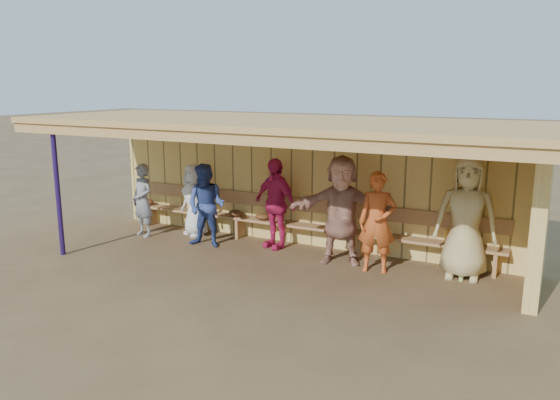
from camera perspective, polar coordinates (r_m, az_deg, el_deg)
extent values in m
plane|color=brown|center=(9.70, -0.96, -6.46)|extent=(90.00, 90.00, 0.00)
imported|color=gray|center=(11.48, -14.16, -0.03)|extent=(0.62, 0.48, 1.50)
imported|color=silver|center=(11.33, -8.94, 0.01)|extent=(0.86, 0.72, 1.49)
imported|color=#314587|center=(10.49, -7.71, -0.59)|extent=(0.86, 0.71, 1.60)
imported|color=#CF2158|center=(10.32, -0.53, -0.35)|extent=(1.09, 0.71, 1.73)
imported|color=tan|center=(9.46, 6.40, -1.05)|extent=(1.85, 1.05, 1.90)
imported|color=#C4511F|center=(9.14, 10.12, -2.31)|extent=(0.69, 0.54, 1.68)
imported|color=tan|center=(9.16, 18.86, -1.75)|extent=(1.03, 0.73, 1.99)
cube|color=#E5BD61|center=(10.57, 2.51, 1.80)|extent=(8.60, 0.20, 2.40)
cube|color=#E5BD61|center=(8.74, 25.58, -1.58)|extent=(0.20, 1.62, 2.40)
cube|color=tan|center=(9.22, -1.02, 8.13)|extent=(8.80, 3.20, 0.10)
cube|color=tan|center=(7.95, -6.21, 6.49)|extent=(8.80, 0.10, 0.18)
cube|color=tan|center=(11.53, -18.00, 7.65)|extent=(0.08, 3.00, 0.16)
cube|color=tan|center=(10.88, -14.44, 7.62)|extent=(0.08, 3.00, 0.16)
cube|color=tan|center=(10.27, -10.45, 7.56)|extent=(0.08, 3.00, 0.16)
cube|color=tan|center=(9.72, -5.98, 7.44)|extent=(0.08, 3.00, 0.16)
cube|color=tan|center=(9.23, -1.01, 7.26)|extent=(0.08, 3.00, 0.16)
cube|color=tan|center=(8.82, 4.46, 7.00)|extent=(0.08, 3.00, 0.16)
cube|color=tan|center=(8.49, 10.41, 6.65)|extent=(0.08, 3.00, 0.16)
cube|color=tan|center=(8.26, 16.74, 6.19)|extent=(0.08, 3.00, 0.16)
cube|color=tan|center=(8.14, 23.34, 5.64)|extent=(0.08, 3.00, 0.16)
cylinder|color=navy|center=(10.59, -22.21, 0.92)|extent=(0.09, 0.09, 2.40)
cube|color=#B07D4B|center=(10.48, 1.79, -2.62)|extent=(7.60, 0.32, 0.05)
cube|color=#B07D4B|center=(10.54, 2.19, -0.45)|extent=(7.60, 0.04, 0.26)
cube|color=#B07D4B|center=(12.48, -13.28, -1.61)|extent=(0.06, 0.29, 0.40)
cube|color=#B07D4B|center=(11.14, -4.21, -2.95)|extent=(0.06, 0.29, 0.40)
cube|color=#B07D4B|center=(10.07, 8.44, -4.69)|extent=(0.06, 0.29, 0.40)
cube|color=#B07D4B|center=(9.62, 21.61, -6.25)|extent=(0.06, 0.29, 0.40)
cylinder|color=gold|center=(9.44, 18.02, -5.06)|extent=(0.13, 0.41, 0.80)
sphere|color=orange|center=(9.52, 19.14, -7.27)|extent=(0.08, 0.08, 0.08)
ellipsoid|color=#593319|center=(12.41, -13.67, -0.21)|extent=(0.30, 0.24, 0.14)
ellipsoid|color=#593319|center=(10.75, -1.84, -1.75)|extent=(0.30, 0.24, 0.14)
ellipsoid|color=#593319|center=(11.05, -4.62, -1.39)|extent=(0.30, 0.24, 0.14)
cylinder|color=#7CCC66|center=(9.94, 10.13, -2.83)|extent=(0.07, 0.07, 0.22)
cylinder|color=gold|center=(9.66, 17.03, -3.61)|extent=(0.07, 0.07, 0.22)
cylinder|color=#A3D269|center=(9.22, 18.42, -7.38)|extent=(0.07, 0.07, 0.22)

